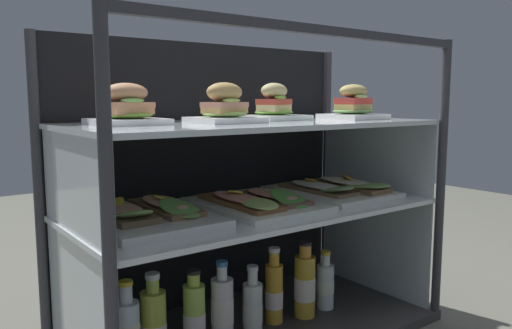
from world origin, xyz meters
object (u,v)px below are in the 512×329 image
open_sandwich_tray_right_of_center (147,213)px  open_sandwich_tray_mid_left (334,189)px  juice_bottle_tucked_behind (154,328)px  juice_bottle_back_center (253,307)px  plated_roll_sandwich_mid_left (274,107)px  juice_bottle_front_fourth (305,285)px  plated_roll_sandwich_center (225,108)px  juice_bottle_front_second (222,310)px  open_sandwich_tray_mid_right (257,201)px  plated_roll_sandwich_right_of_center (127,109)px  juice_bottle_front_left_end (194,319)px  plated_roll_sandwich_near_right_corner (353,106)px  juice_bottle_front_middle (325,285)px  juice_bottle_front_right_end (274,292)px

open_sandwich_tray_right_of_center → open_sandwich_tray_mid_left: size_ratio=1.00×
juice_bottle_tucked_behind → juice_bottle_back_center: bearing=-3.4°
open_sandwich_tray_right_of_center → juice_bottle_tucked_behind: open_sandwich_tray_right_of_center is taller
open_sandwich_tray_right_of_center → juice_bottle_tucked_behind: (-0.01, -0.04, -0.30)m
plated_roll_sandwich_mid_left → juice_bottle_front_fourth: plated_roll_sandwich_mid_left is taller
plated_roll_sandwich_center → juice_bottle_front_second: bearing=-142.6°
open_sandwich_tray_mid_left → plated_roll_sandwich_mid_left: bearing=166.4°
plated_roll_sandwich_center → open_sandwich_tray_mid_right: plated_roll_sandwich_center is taller
plated_roll_sandwich_right_of_center → juice_bottle_tucked_behind: plated_roll_sandwich_right_of_center is taller
juice_bottle_front_left_end → juice_bottle_front_fourth: bearing=-0.7°
plated_roll_sandwich_near_right_corner → open_sandwich_tray_mid_left: bearing=124.0°
plated_roll_sandwich_mid_left → juice_bottle_front_left_end: size_ratio=0.74×
juice_bottle_front_fourth → juice_bottle_front_middle: (0.10, 0.01, -0.02)m
plated_roll_sandwich_near_right_corner → juice_bottle_front_second: plated_roll_sandwich_near_right_corner is taller
plated_roll_sandwich_near_right_corner → juice_bottle_front_right_end: bearing=173.0°
open_sandwich_tray_right_of_center → juice_bottle_front_right_end: open_sandwich_tray_right_of_center is taller
plated_roll_sandwich_right_of_center → open_sandwich_tray_mid_left: size_ratio=0.45×
juice_bottle_front_fourth → plated_roll_sandwich_near_right_corner: bearing=-3.6°
plated_roll_sandwich_near_right_corner → juice_bottle_tucked_behind: size_ratio=0.70×
open_sandwich_tray_right_of_center → juice_bottle_tucked_behind: bearing=-102.7°
juice_bottle_front_right_end → plated_roll_sandwich_mid_left: bearing=52.6°
plated_roll_sandwich_mid_left → juice_bottle_front_second: (-0.26, -0.09, -0.58)m
plated_roll_sandwich_mid_left → juice_bottle_tucked_behind: (-0.46, -0.07, -0.58)m
juice_bottle_tucked_behind → juice_bottle_front_fourth: (0.52, -0.02, 0.01)m
open_sandwich_tray_mid_left → juice_bottle_front_middle: open_sandwich_tray_mid_left is taller
plated_roll_sandwich_center → juice_bottle_front_fourth: bearing=-4.3°
plated_roll_sandwich_center → juice_bottle_front_right_end: size_ratio=0.73×
plated_roll_sandwich_center → plated_roll_sandwich_mid_left: 0.24m
plated_roll_sandwich_center → juice_bottle_front_second: size_ratio=0.71×
plated_roll_sandwich_mid_left → juice_bottle_back_center: (-0.15, -0.08, -0.60)m
plated_roll_sandwich_center → plated_roll_sandwich_right_of_center: bearing=166.5°
juice_bottle_front_right_end → juice_bottle_front_fourth: bearing=-13.1°
open_sandwich_tray_right_of_center → juice_bottle_back_center: (0.31, -0.06, -0.32)m
open_sandwich_tray_right_of_center → juice_bottle_front_right_end: bearing=-5.6°
plated_roll_sandwich_right_of_center → juice_bottle_front_middle: bearing=-6.9°
plated_roll_sandwich_near_right_corner → open_sandwich_tray_mid_right: (-0.37, 0.04, -0.28)m
plated_roll_sandwich_center → plated_roll_sandwich_near_right_corner: bearing=-4.0°
plated_roll_sandwich_center → juice_bottle_back_center: size_ratio=0.84×
plated_roll_sandwich_right_of_center → juice_bottle_front_right_end: 0.74m
plated_roll_sandwich_near_right_corner → juice_bottle_front_middle: plated_roll_sandwich_near_right_corner is taller
juice_bottle_front_left_end → plated_roll_sandwich_mid_left: bearing=13.5°
plated_roll_sandwich_near_right_corner → open_sandwich_tray_right_of_center: size_ratio=0.44×
open_sandwich_tray_mid_left → juice_bottle_back_center: 0.49m
juice_bottle_tucked_behind → open_sandwich_tray_mid_left: bearing=1.0°
plated_roll_sandwich_right_of_center → juice_bottle_front_right_end: plated_roll_sandwich_right_of_center is taller
juice_bottle_back_center → juice_bottle_front_left_end: bearing=179.8°
plated_roll_sandwich_near_right_corner → plated_roll_sandwich_mid_left: bearing=158.3°
plated_roll_sandwich_right_of_center → open_sandwich_tray_right_of_center: (0.04, -0.02, -0.28)m
open_sandwich_tray_right_of_center → juice_bottle_front_middle: size_ratio=2.00×
open_sandwich_tray_mid_right → juice_bottle_back_center: 0.32m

